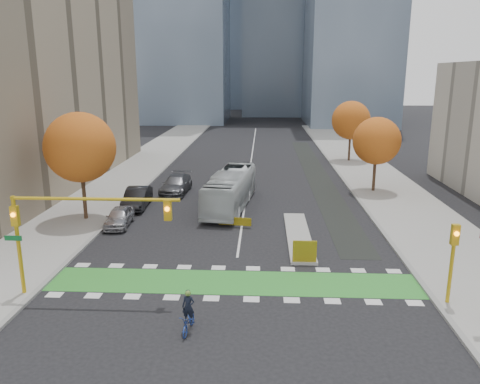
# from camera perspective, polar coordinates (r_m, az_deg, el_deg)

# --- Properties ---
(ground) EXTENTS (300.00, 300.00, 0.00)m
(ground) POSITION_cam_1_polar(r_m,az_deg,el_deg) (24.25, -1.00, -12.47)
(ground) COLOR black
(ground) RESTS_ON ground
(sidewalk_west) EXTENTS (7.00, 120.00, 0.15)m
(sidewalk_west) POSITION_cam_1_polar(r_m,az_deg,el_deg) (45.53, -16.48, -0.13)
(sidewalk_west) COLOR gray
(sidewalk_west) RESTS_ON ground
(sidewalk_east) EXTENTS (7.00, 120.00, 0.15)m
(sidewalk_east) POSITION_cam_1_polar(r_m,az_deg,el_deg) (44.65, 18.34, -0.54)
(sidewalk_east) COLOR gray
(sidewalk_east) RESTS_ON ground
(curb_west) EXTENTS (0.30, 120.00, 0.16)m
(curb_west) POSITION_cam_1_polar(r_m,az_deg,el_deg) (44.50, -12.22, -0.18)
(curb_west) COLOR gray
(curb_west) RESTS_ON ground
(curb_east) EXTENTS (0.30, 120.00, 0.16)m
(curb_east) POSITION_cam_1_polar(r_m,az_deg,el_deg) (43.84, 13.93, -0.50)
(curb_east) COLOR gray
(curb_east) RESTS_ON ground
(bike_crossing) EXTENTS (20.00, 3.00, 0.01)m
(bike_crossing) POSITION_cam_1_polar(r_m,az_deg,el_deg) (25.59, -0.77, -10.95)
(bike_crossing) COLOR #2D892D
(bike_crossing) RESTS_ON ground
(centre_line) EXTENTS (0.15, 70.00, 0.01)m
(centre_line) POSITION_cam_1_polar(r_m,az_deg,el_deg) (62.59, 1.42, 4.19)
(centre_line) COLOR silver
(centre_line) RESTS_ON ground
(bike_lane_paint) EXTENTS (2.50, 50.00, 0.01)m
(bike_lane_paint) POSITION_cam_1_polar(r_m,az_deg,el_deg) (53.10, 9.27, 2.19)
(bike_lane_paint) COLOR black
(bike_lane_paint) RESTS_ON ground
(median_island) EXTENTS (1.60, 10.00, 0.16)m
(median_island) POSITION_cam_1_polar(r_m,az_deg,el_deg) (32.57, 7.13, -5.29)
(median_island) COLOR gray
(median_island) RESTS_ON ground
(hazard_board) EXTENTS (1.40, 0.12, 1.30)m
(hazard_board) POSITION_cam_1_polar(r_m,az_deg,el_deg) (27.83, 7.88, -7.18)
(hazard_board) COLOR yellow
(hazard_board) RESTS_ON median_island
(tree_west) EXTENTS (5.20, 5.20, 8.22)m
(tree_west) POSITION_cam_1_polar(r_m,az_deg,el_deg) (36.60, -18.91, 5.16)
(tree_west) COLOR #332114
(tree_west) RESTS_ON ground
(tree_east_near) EXTENTS (4.40, 4.40, 7.08)m
(tree_east_near) POSITION_cam_1_polar(r_m,az_deg,el_deg) (45.27, 16.32, 5.99)
(tree_east_near) COLOR #332114
(tree_east_near) RESTS_ON ground
(tree_east_far) EXTENTS (4.80, 4.80, 7.65)m
(tree_east_far) POSITION_cam_1_polar(r_m,az_deg,el_deg) (60.89, 13.38, 8.50)
(tree_east_far) COLOR #332114
(tree_east_far) RESTS_ON ground
(traffic_signal_west) EXTENTS (8.53, 0.56, 5.20)m
(traffic_signal_west) POSITION_cam_1_polar(r_m,az_deg,el_deg) (24.10, -20.33, -3.22)
(traffic_signal_west) COLOR #BF9914
(traffic_signal_west) RESTS_ON ground
(traffic_signal_east) EXTENTS (0.35, 0.43, 4.10)m
(traffic_signal_east) POSITION_cam_1_polar(r_m,az_deg,el_deg) (24.36, 24.54, -6.68)
(traffic_signal_east) COLOR #BF9914
(traffic_signal_east) RESTS_ON ground
(cyclist) EXTENTS (0.77, 1.73, 1.93)m
(cyclist) POSITION_cam_1_polar(r_m,az_deg,el_deg) (21.04, -6.28, -15.01)
(cyclist) COLOR navy
(cyclist) RESTS_ON ground
(bus) EXTENTS (4.01, 11.31, 3.08)m
(bus) POSITION_cam_1_polar(r_m,az_deg,el_deg) (38.95, -1.17, 0.32)
(bus) COLOR silver
(bus) RESTS_ON ground
(parked_car_a) EXTENTS (1.86, 4.16, 1.39)m
(parked_car_a) POSITION_cam_1_polar(r_m,az_deg,el_deg) (35.48, -14.51, -2.95)
(parked_car_a) COLOR #A2A2A7
(parked_car_a) RESTS_ON ground
(parked_car_b) EXTENTS (1.98, 5.08, 1.65)m
(parked_car_b) POSITION_cam_1_polar(r_m,az_deg,el_deg) (40.06, -12.44, -0.68)
(parked_car_b) COLOR black
(parked_car_b) RESTS_ON ground
(parked_car_c) EXTENTS (2.59, 5.75, 1.64)m
(parked_car_c) POSITION_cam_1_polar(r_m,az_deg,el_deg) (44.26, -7.80, 0.92)
(parked_car_c) COLOR #515156
(parked_car_c) RESTS_ON ground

